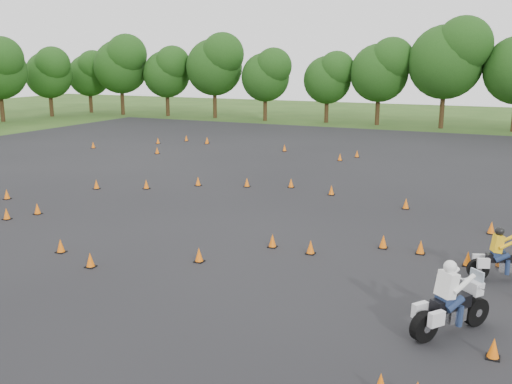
# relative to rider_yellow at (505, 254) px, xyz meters

# --- Properties ---
(ground) EXTENTS (140.00, 140.00, 0.00)m
(ground) POSITION_rel_rider_yellow_xyz_m (-9.29, -1.22, -0.81)
(ground) COLOR #2D5119
(ground) RESTS_ON ground
(asphalt_pad) EXTENTS (62.00, 62.00, 0.00)m
(asphalt_pad) POSITION_rel_rider_yellow_xyz_m (-9.29, 4.78, -0.80)
(asphalt_pad) COLOR black
(asphalt_pad) RESTS_ON ground
(treeline) EXTENTS (86.96, 32.51, 10.72)m
(treeline) POSITION_rel_rider_yellow_xyz_m (-7.51, 33.20, 3.80)
(treeline) COLOR #1A4012
(treeline) RESTS_ON ground
(traffic_cones) EXTENTS (36.12, 32.82, 0.45)m
(traffic_cones) POSITION_rel_rider_yellow_xyz_m (-9.27, 4.10, -0.58)
(traffic_cones) COLOR orange
(traffic_cones) RESTS_ON asphalt_pad
(rider_yellow) EXTENTS (2.17, 1.33, 1.60)m
(rider_yellow) POSITION_rel_rider_yellow_xyz_m (0.00, 0.00, 0.00)
(rider_yellow) COLOR yellow
(rider_yellow) RESTS_ON ground
(rider_white) EXTENTS (2.05, 2.40, 1.88)m
(rider_white) POSITION_rel_rider_yellow_xyz_m (-1.06, -4.16, 0.14)
(rider_white) COLOR white
(rider_white) RESTS_ON ground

